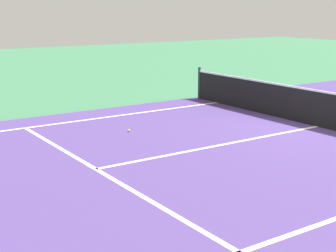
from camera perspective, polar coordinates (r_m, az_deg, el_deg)
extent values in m
plane|color=#38724C|center=(13.78, 16.49, -0.06)|extent=(60.00, 60.00, 0.00)
cube|color=#4C387A|center=(13.78, 16.49, -0.05)|extent=(10.62, 24.40, 0.00)
cube|color=white|center=(13.69, -14.02, 0.03)|extent=(0.10, 11.89, 0.01)
cube|color=white|center=(6.95, 10.94, -12.91)|extent=(0.10, 11.89, 0.01)
cube|color=white|center=(9.85, -8.16, -4.84)|extent=(8.22, 0.10, 0.01)
cube|color=white|center=(11.54, 6.26, -2.09)|extent=(0.10, 6.40, 0.01)
cylinder|color=#33383D|center=(17.28, 3.55, 4.89)|extent=(0.09, 0.09, 1.07)
cube|color=black|center=(13.68, 16.61, 1.80)|extent=(10.16, 0.02, 0.91)
cube|color=white|center=(13.60, 16.74, 3.78)|extent=(10.16, 0.03, 0.05)
sphere|color=#CCE033|center=(12.67, -4.44, -0.52)|extent=(0.07, 0.07, 0.07)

